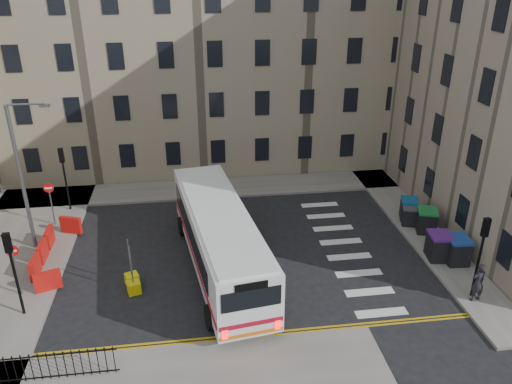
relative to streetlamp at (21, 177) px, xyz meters
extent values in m
plane|color=black|center=(13.00, -2.00, -4.34)|extent=(120.00, 120.00, 0.00)
cube|color=slate|center=(7.00, 6.60, -4.26)|extent=(36.00, 3.20, 0.15)
cube|color=slate|center=(22.00, 2.00, -4.26)|extent=(2.40, 26.00, 0.15)
cube|color=slate|center=(-1.00, -1.00, -4.26)|extent=(6.00, 22.00, 0.15)
cube|color=gray|center=(6.00, 13.50, 3.66)|extent=(38.00, 10.50, 16.00)
cylinder|color=black|center=(21.60, -7.50, -2.59)|extent=(0.12, 0.12, 3.20)
cube|color=black|center=(21.60, -7.50, -0.54)|extent=(0.28, 0.22, 0.90)
cylinder|color=black|center=(1.00, 4.50, -2.59)|extent=(0.12, 0.12, 3.20)
cube|color=black|center=(1.00, 4.50, -0.54)|extent=(0.28, 0.22, 0.90)
cylinder|color=black|center=(1.00, -6.00, -2.59)|extent=(0.12, 0.12, 3.20)
cube|color=black|center=(1.00, -6.00, -0.54)|extent=(0.28, 0.22, 0.90)
cylinder|color=#595B5E|center=(0.00, 0.00, -0.19)|extent=(0.20, 0.20, 8.00)
cube|color=#595B5E|center=(0.00, 0.00, 3.88)|extent=(0.50, 0.22, 0.14)
cylinder|color=#595B5E|center=(0.50, 2.50, -2.99)|extent=(0.08, 0.08, 2.40)
cube|color=red|center=(0.50, 2.50, -1.49)|extent=(0.60, 0.04, 0.60)
cylinder|color=#595B5E|center=(0.50, -4.50, -2.99)|extent=(0.08, 0.08, 2.40)
cube|color=red|center=(0.50, -4.50, -1.49)|extent=(0.60, 0.04, 0.60)
cube|color=red|center=(0.80, -3.00, -3.69)|extent=(0.25, 1.25, 1.00)
cube|color=red|center=(0.80, -1.50, -3.69)|extent=(0.25, 1.25, 1.00)
cube|color=red|center=(0.80, 0.00, -3.69)|extent=(0.25, 1.25, 1.00)
cube|color=red|center=(1.70, 1.30, -3.69)|extent=(1.26, 0.66, 1.00)
cube|color=red|center=(1.70, -4.30, -3.69)|extent=(1.26, 0.66, 1.00)
cube|color=black|center=(1.75, -10.20, -3.07)|extent=(7.80, 0.04, 0.04)
cube|color=black|center=(1.75, -10.20, -4.09)|extent=(7.80, 0.04, 0.04)
cube|color=silver|center=(10.00, -3.43, -2.39)|extent=(4.46, 12.49, 2.78)
cube|color=black|center=(8.54, -3.07, -2.17)|extent=(1.43, 9.69, 1.11)
cube|color=black|center=(11.31, -2.68, -2.17)|extent=(1.43, 9.69, 1.11)
cube|color=black|center=(9.15, 2.63, -2.12)|extent=(2.43, 0.40, 1.22)
cube|color=black|center=(10.86, -9.49, -1.84)|extent=(2.43, 0.40, 0.89)
cube|color=maroon|center=(8.61, -3.62, -3.06)|extent=(1.72, 11.88, 0.20)
cube|color=maroon|center=(11.39, -3.23, -3.06)|extent=(1.72, 11.88, 0.20)
cube|color=#FF0C0C|center=(9.76, -9.65, -3.34)|extent=(0.25, 0.08, 0.44)
cube|color=#FF0C0C|center=(11.96, -9.34, -3.34)|extent=(0.25, 0.08, 0.44)
cylinder|color=black|center=(8.05, 0.45, -3.78)|extent=(0.46, 1.14, 1.11)
cylinder|color=black|center=(10.80, 0.84, -3.78)|extent=(0.46, 1.14, 1.11)
cylinder|color=black|center=(9.23, -7.91, -3.78)|extent=(0.46, 1.14, 1.11)
cylinder|color=black|center=(11.98, -7.52, -3.78)|extent=(0.46, 1.14, 1.11)
cube|color=black|center=(22.27, -4.66, -3.54)|extent=(1.15, 1.31, 1.29)
cube|color=navy|center=(22.27, -4.66, -2.83)|extent=(1.21, 1.37, 0.13)
cube|color=black|center=(21.51, -4.17, -3.54)|extent=(1.23, 1.38, 1.30)
cube|color=#4A1E72|center=(21.51, -4.17, -2.82)|extent=(1.29, 1.44, 0.14)
cube|color=black|center=(22.17, -1.32, -3.56)|extent=(1.36, 1.46, 1.25)
cube|color=#197432|center=(22.17, -1.32, -2.87)|extent=(1.43, 1.53, 0.13)
cube|color=black|center=(21.59, -0.32, -3.67)|extent=(1.14, 1.22, 1.04)
cube|color=#3E3D40|center=(21.59, -0.32, -3.09)|extent=(1.20, 1.28, 0.11)
cube|color=black|center=(21.81, 0.33, -3.61)|extent=(1.25, 1.35, 1.16)
cube|color=navy|center=(21.81, 0.33, -2.96)|extent=(1.31, 1.41, 0.12)
imported|color=black|center=(21.56, -7.85, -3.21)|extent=(0.78, 0.59, 1.95)
cube|color=#DCE70C|center=(5.61, -4.23, -4.04)|extent=(0.78, 0.78, 0.60)
cube|color=#DAC30C|center=(5.75, -4.89, -4.04)|extent=(0.74, 0.74, 0.60)
camera|label=1|loc=(8.86, -25.30, 10.15)|focal=35.00mm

